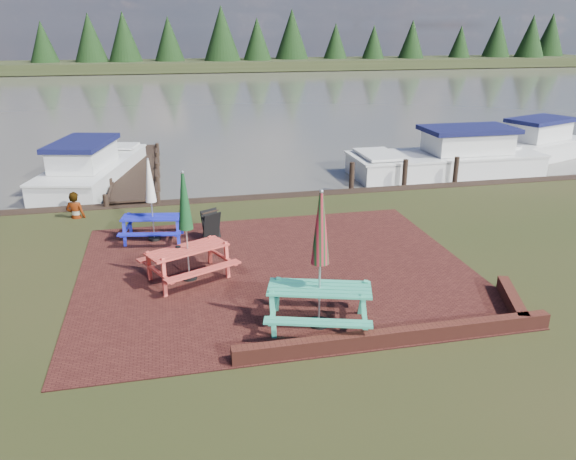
{
  "coord_description": "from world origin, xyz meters",
  "views": [
    {
      "loc": [
        -2.31,
        -10.75,
        5.4
      ],
      "look_at": [
        0.27,
        1.0,
        1.0
      ],
      "focal_mm": 35.0,
      "sensor_mm": 36.0,
      "label": 1
    }
  ],
  "objects_px": {
    "picnic_table_red": "(187,243)",
    "boat_near": "(449,160)",
    "boat_far": "(529,147)",
    "boat_jetty": "(92,169)",
    "chalkboard": "(211,226)",
    "person": "(73,192)",
    "picnic_table_blue": "(152,213)",
    "jetty": "(137,170)",
    "picnic_table_teal": "(320,281)"
  },
  "relations": [
    {
      "from": "picnic_table_blue",
      "to": "jetty",
      "type": "distance_m",
      "value": 7.69
    },
    {
      "from": "picnic_table_blue",
      "to": "jetty",
      "type": "relative_size",
      "value": 0.24
    },
    {
      "from": "chalkboard",
      "to": "boat_near",
      "type": "relative_size",
      "value": 0.11
    },
    {
      "from": "boat_far",
      "to": "person",
      "type": "bearing_deg",
      "value": 83.26
    },
    {
      "from": "chalkboard",
      "to": "picnic_table_red",
      "type": "bearing_deg",
      "value": -136.66
    },
    {
      "from": "jetty",
      "to": "boat_jetty",
      "type": "xyz_separation_m",
      "value": [
        -1.57,
        -0.68,
        0.27
      ]
    },
    {
      "from": "chalkboard",
      "to": "boat_far",
      "type": "height_order",
      "value": "boat_far"
    },
    {
      "from": "boat_near",
      "to": "boat_far",
      "type": "bearing_deg",
      "value": -70.66
    },
    {
      "from": "chalkboard",
      "to": "person",
      "type": "distance_m",
      "value": 4.69
    },
    {
      "from": "picnic_table_red",
      "to": "boat_near",
      "type": "relative_size",
      "value": 0.33
    },
    {
      "from": "picnic_table_teal",
      "to": "jetty",
      "type": "relative_size",
      "value": 0.29
    },
    {
      "from": "boat_jetty",
      "to": "boat_far",
      "type": "relative_size",
      "value": 1.06
    },
    {
      "from": "picnic_table_blue",
      "to": "boat_far",
      "type": "xyz_separation_m",
      "value": [
        16.05,
        7.11,
        -0.39
      ]
    },
    {
      "from": "boat_jetty",
      "to": "boat_far",
      "type": "distance_m",
      "value": 18.32
    },
    {
      "from": "boat_near",
      "to": "person",
      "type": "distance_m",
      "value": 14.0
    },
    {
      "from": "person",
      "to": "chalkboard",
      "type": "bearing_deg",
      "value": 162.02
    },
    {
      "from": "boat_near",
      "to": "boat_jetty",
      "type": "bearing_deg",
      "value": 83.87
    },
    {
      "from": "chalkboard",
      "to": "boat_far",
      "type": "relative_size",
      "value": 0.12
    },
    {
      "from": "picnic_table_teal",
      "to": "picnic_table_blue",
      "type": "distance_m",
      "value": 6.14
    },
    {
      "from": "chalkboard",
      "to": "boat_near",
      "type": "bearing_deg",
      "value": 0.96
    },
    {
      "from": "boat_near",
      "to": "boat_far",
      "type": "distance_m",
      "value": 4.97
    },
    {
      "from": "picnic_table_blue",
      "to": "boat_jetty",
      "type": "bearing_deg",
      "value": 118.1
    },
    {
      "from": "picnic_table_blue",
      "to": "boat_jetty",
      "type": "distance_m",
      "value": 7.32
    },
    {
      "from": "jetty",
      "to": "boat_jetty",
      "type": "distance_m",
      "value": 1.73
    },
    {
      "from": "chalkboard",
      "to": "person",
      "type": "xyz_separation_m",
      "value": [
        -3.77,
        2.76,
        0.37
      ]
    },
    {
      "from": "jetty",
      "to": "boat_jetty",
      "type": "height_order",
      "value": "boat_jetty"
    },
    {
      "from": "boat_jetty",
      "to": "person",
      "type": "relative_size",
      "value": 4.44
    },
    {
      "from": "picnic_table_blue",
      "to": "picnic_table_red",
      "type": "bearing_deg",
      "value": -63.75
    },
    {
      "from": "boat_jetty",
      "to": "picnic_table_red",
      "type": "bearing_deg",
      "value": -58.82
    },
    {
      "from": "picnic_table_blue",
      "to": "jetty",
      "type": "bearing_deg",
      "value": 105.28
    },
    {
      "from": "picnic_table_blue",
      "to": "jetty",
      "type": "xyz_separation_m",
      "value": [
        -0.71,
        7.63,
        -0.66
      ]
    },
    {
      "from": "picnic_table_red",
      "to": "chalkboard",
      "type": "xyz_separation_m",
      "value": [
        0.71,
        2.31,
        -0.45
      ]
    },
    {
      "from": "picnic_table_blue",
      "to": "boat_near",
      "type": "distance_m",
      "value": 12.61
    },
    {
      "from": "picnic_table_blue",
      "to": "boat_near",
      "type": "bearing_deg",
      "value": 35.68
    },
    {
      "from": "boat_far",
      "to": "chalkboard",
      "type": "bearing_deg",
      "value": 96.02
    },
    {
      "from": "boat_near",
      "to": "boat_far",
      "type": "xyz_separation_m",
      "value": [
        4.69,
        1.64,
        -0.03
      ]
    },
    {
      "from": "picnic_table_blue",
      "to": "person",
      "type": "xyz_separation_m",
      "value": [
        -2.29,
        2.4,
        0.02
      ]
    },
    {
      "from": "boat_jetty",
      "to": "boat_near",
      "type": "bearing_deg",
      "value": 7.37
    },
    {
      "from": "boat_near",
      "to": "picnic_table_red",
      "type": "bearing_deg",
      "value": 127.62
    },
    {
      "from": "jetty",
      "to": "boat_far",
      "type": "relative_size",
      "value": 1.37
    },
    {
      "from": "picnic_table_blue",
      "to": "boat_far",
      "type": "height_order",
      "value": "picnic_table_blue"
    },
    {
      "from": "picnic_table_teal",
      "to": "picnic_table_red",
      "type": "xyz_separation_m",
      "value": [
        -2.3,
        2.64,
        -0.06
      ]
    },
    {
      "from": "person",
      "to": "picnic_table_red",
      "type": "bearing_deg",
      "value": 139.39
    },
    {
      "from": "picnic_table_blue",
      "to": "boat_near",
      "type": "relative_size",
      "value": 0.29
    },
    {
      "from": "picnic_table_red",
      "to": "boat_near",
      "type": "height_order",
      "value": "picnic_table_red"
    },
    {
      "from": "picnic_table_red",
      "to": "person",
      "type": "xyz_separation_m",
      "value": [
        -3.07,
        5.07,
        -0.08
      ]
    },
    {
      "from": "chalkboard",
      "to": "boat_near",
      "type": "height_order",
      "value": "boat_near"
    },
    {
      "from": "picnic_table_red",
      "to": "boat_near",
      "type": "xyz_separation_m",
      "value": [
        10.58,
        8.14,
        -0.46
      ]
    },
    {
      "from": "jetty",
      "to": "picnic_table_red",
      "type": "bearing_deg",
      "value": -81.79
    },
    {
      "from": "boat_far",
      "to": "jetty",
      "type": "bearing_deg",
      "value": 67.09
    }
  ]
}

